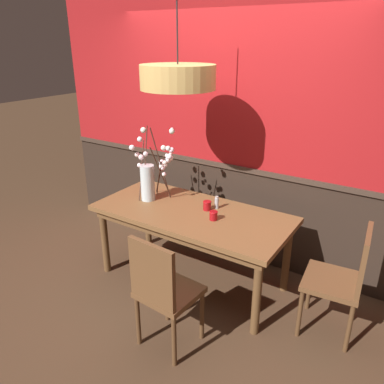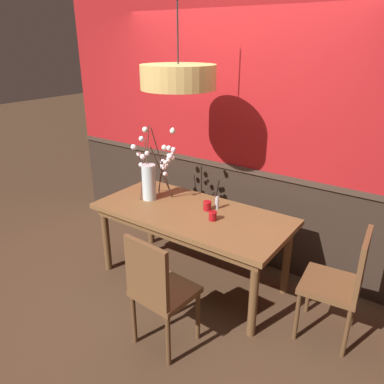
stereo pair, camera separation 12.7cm
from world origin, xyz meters
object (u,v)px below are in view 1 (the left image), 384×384
Objects in this scene: chair_far_side_left at (208,199)px; chair_near_side_right at (163,289)px; chair_far_side_right at (256,210)px; chair_head_east_end at (344,277)px; vase_with_blossoms at (150,176)px; candle_holder_nearer_center at (213,215)px; dining_table at (192,220)px; condiment_bottle at (217,203)px; candle_holder_nearer_edge at (207,205)px; pendant_lamp at (178,77)px.

chair_far_side_left is 1.78m from chair_near_side_right.
chair_far_side_right is 1.36m from chair_head_east_end.
candle_holder_nearer_center is (0.74, -0.06, -0.20)m from vase_with_blossoms.
candle_holder_nearer_center is (0.25, -0.04, 0.13)m from dining_table.
candle_holder_nearer_center is (-1.12, -0.07, 0.26)m from chair_head_east_end.
chair_far_side_right is at bearing 78.86° from condiment_bottle.
chair_far_side_right is at bearing 75.91° from candle_holder_nearer_edge.
vase_with_blossoms is (-0.49, 0.02, 0.33)m from dining_table.
dining_table is 0.88m from chair_far_side_left.
vase_with_blossoms reaches higher than dining_table.
pendant_lamp reaches higher than candle_holder_nearer_edge.
pendant_lamp is at bearing 178.05° from dining_table.
chair_near_side_right is 0.85m from candle_holder_nearer_center.
condiment_bottle is 1.18m from pendant_lamp.
pendant_lamp is (-0.29, -0.18, 1.13)m from condiment_bottle.
vase_with_blossoms is 0.77m from candle_holder_nearer_center.
dining_table is at bearing 170.43° from candle_holder_nearer_center.
chair_far_side_left is (-0.30, 0.82, -0.15)m from dining_table.
vase_with_blossoms is at bearing -165.47° from condiment_bottle.
condiment_bottle reaches higher than dining_table.
pendant_lamp is (-0.24, -0.10, 1.14)m from candle_holder_nearer_edge.
condiment_bottle is at bearing 172.72° from chair_head_east_end.
candle_holder_nearer_center is at bearing -9.57° from dining_table.
chair_far_side_right is 1.70m from chair_near_side_right.
chair_near_side_right is at bearing -89.59° from chair_far_side_right.
vase_with_blossoms is at bearing -179.61° from chair_head_east_end.
chair_near_side_right is 1.02× the size of chair_head_east_end.
chair_near_side_right is at bearing -47.89° from vase_with_blossoms.
pendant_lamp is at bearing -179.02° from chair_head_east_end.
vase_with_blossoms is (-0.19, -0.80, 0.48)m from chair_far_side_left.
condiment_bottle is at bearing -101.14° from chair_far_side_right.
chair_head_east_end is at bearing -7.28° from condiment_bottle.
candle_holder_nearer_edge is at bearing -104.09° from chair_far_side_right.
chair_head_east_end is 7.80× the size of condiment_bottle.
vase_with_blossoms is (-1.86, -0.01, 0.46)m from chair_head_east_end.
vase_with_blossoms reaches higher than chair_near_side_right.
vase_with_blossoms reaches higher than chair_far_side_left.
condiment_bottle is (-1.22, 0.16, 0.28)m from chair_head_east_end.
chair_far_side_left reaches higher than chair_far_side_right.
chair_far_side_left is at bearing 110.26° from dining_table.
chair_far_side_right is 0.74m from condiment_bottle.
pendant_lamp reaches higher than chair_far_side_left.
chair_far_side_right is at bearing 143.01° from chair_head_east_end.
pendant_lamp is at bearing 116.94° from chair_near_side_right.
chair_head_east_end is 1.24× the size of vase_with_blossoms.
dining_table is 0.59m from vase_with_blossoms.
vase_with_blossoms reaches higher than chair_head_east_end.
chair_near_side_right reaches higher than candle_holder_nearer_edge.
candle_holder_nearer_edge is at bearing 8.38° from vase_with_blossoms.
vase_with_blossoms reaches higher than candle_holder_nearer_edge.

